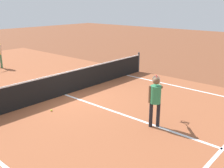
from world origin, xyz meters
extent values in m
plane|color=brown|center=(0.00, 0.00, 0.00)|extent=(60.00, 60.00, 0.00)
cube|color=#9E5433|center=(0.00, 0.00, 0.00)|extent=(10.62, 24.40, 0.00)
cube|color=white|center=(0.00, -6.40, 0.00)|extent=(8.22, 0.10, 0.01)
cube|color=white|center=(0.00, -3.20, 0.00)|extent=(0.10, 6.40, 0.01)
cylinder|color=#33383D|center=(5.14, 0.00, 0.54)|extent=(0.09, 0.09, 1.07)
cube|color=black|center=(0.00, 0.00, 0.46)|extent=(10.28, 0.02, 0.91)
cube|color=white|center=(0.00, 0.00, 0.94)|extent=(10.28, 0.03, 0.05)
cylinder|color=black|center=(-0.14, -4.27, 0.38)|extent=(0.11, 0.11, 0.77)
cylinder|color=black|center=(0.01, -4.43, 0.38)|extent=(0.11, 0.11, 0.77)
cylinder|color=#338C59|center=(-0.06, -4.35, 1.04)|extent=(0.32, 0.32, 0.54)
sphere|color=brown|center=(-0.06, -4.35, 1.45)|extent=(0.21, 0.21, 0.21)
cylinder|color=brown|center=(-0.18, -4.23, 1.05)|extent=(0.08, 0.08, 0.52)
cylinder|color=brown|center=(0.24, -4.30, 1.26)|extent=(0.44, 0.42, 0.08)
cylinder|color=black|center=(0.52, -4.05, 1.26)|extent=(0.18, 0.17, 0.03)
torus|color=red|center=(0.69, -3.88, 1.26)|extent=(0.22, 0.21, 0.28)
cylinder|color=silver|center=(0.69, -3.88, 1.26)|extent=(0.17, 0.19, 0.25)
cylinder|color=#3F7247|center=(0.55, 6.49, 0.40)|extent=(0.11, 0.11, 0.80)
cylinder|color=beige|center=(0.57, 6.44, 1.08)|extent=(0.08, 0.08, 0.54)
sphere|color=#CCE033|center=(-1.43, -1.02, 0.03)|extent=(0.07, 0.07, 0.07)
camera|label=1|loc=(-6.38, -8.21, 3.60)|focal=42.02mm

